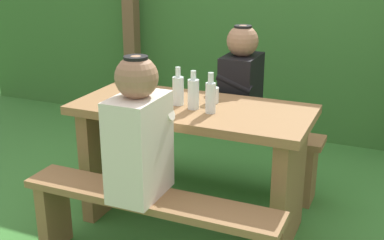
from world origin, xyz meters
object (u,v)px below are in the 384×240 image
Objects in this scene: person_black_coat at (241,83)px; drinking_glass at (213,95)px; picnic_table at (192,145)px; person_white_shirt at (139,133)px; bottle_left at (193,93)px; bottle_right at (178,90)px; bench_far at (223,144)px; cell_phone at (168,94)px; bottle_center at (211,96)px; bench_near at (149,218)px.

person_black_coat is 0.46m from drinking_glass.
person_white_shirt is (-0.04, -0.56, 0.27)m from picnic_table.
bottle_right reaches higher than bottle_left.
bottle_right is at bearing -98.14° from bench_far.
person_black_coat is at bearing 38.32° from cell_phone.
bench_near is at bearing -107.08° from bottle_center.
person_white_shirt is 0.52m from bottle_left.
person_white_shirt reaches higher than cell_phone.
person_white_shirt reaches higher than drinking_glass.
person_black_coat reaches higher than drinking_glass.
bottle_center is at bearing -14.68° from bottle_left.
bench_far is at bearing 92.82° from bottle_left.
bottle_left reaches higher than picnic_table.
bench_near is 1.00× the size of bench_far.
bench_near is at bearing -93.38° from bottle_left.
person_black_coat is (0.12, 0.56, 0.27)m from picnic_table.
bottle_center is at bearing -87.49° from person_black_coat.
bottle_left is 0.34m from cell_phone.
person_white_shirt is 0.52m from bottle_center.
bottle_left is (-0.09, -0.61, 0.08)m from person_black_coat.
bottle_center reaches higher than drinking_glass.
cell_phone is at bearing 141.99° from bottle_left.
bottle_center is 1.65× the size of cell_phone.
bottle_center is at bearing 72.92° from bench_near.
bottle_center is at bearing -28.80° from picnic_table.
picnic_table is 0.33m from drinking_glass.
bench_near is at bearing -96.09° from person_black_coat.
bench_near is at bearing -97.81° from drinking_glass.
person_white_shirt is 0.55m from bottle_right.
bench_far is 14.91× the size of drinking_glass.
bottle_right is (-0.17, -0.12, 0.04)m from drinking_glass.
picnic_table is at bearing 85.50° from person_white_shirt.
bench_near is 1.22m from person_black_coat.
bottle_center is (0.15, -0.64, 0.55)m from bench_far.
person_white_shirt reaches higher than bottle_center.
bench_near is 0.74m from bottle_left.
bench_near is at bearing -4.32° from person_white_shirt.
drinking_glass reaches higher than cell_phone.
person_black_coat is 3.17× the size of bottle_right.
bottle_left is 0.99× the size of bottle_right.
cell_phone is (-0.15, 0.17, -0.09)m from bottle_right.
drinking_glass is at bearing -78.77° from bench_far.
bottle_right is at bearing -59.37° from cell_phone.
drinking_glass is at bearing 107.08° from bottle_center.
bottle_left is 0.97× the size of bottle_center.
drinking_glass is at bearing 48.44° from picnic_table.
drinking_glass is at bearing 78.45° from person_white_shirt.
person_white_shirt is (-0.04, -1.12, 0.46)m from bench_far.
picnic_table is at bearing -90.00° from bench_far.
picnic_table is 1.00× the size of bench_far.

